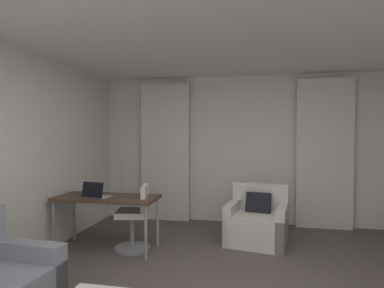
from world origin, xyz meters
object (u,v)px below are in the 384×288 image
Objects in this scene: desk_chair at (135,221)px; laptop at (96,194)px; armchair at (257,223)px; desk at (107,201)px.

laptop reaches higher than desk_chair.
desk_chair reaches higher than armchair.
laptop is at bearing -134.04° from desk.
armchair is 2.64× the size of laptop.
laptop is at bearing -159.68° from armchair.
armchair is 0.68× the size of desk.
armchair is 2.16m from desk.
desk is 0.18m from laptop.
laptop is (-2.12, -0.79, 0.49)m from armchair.
desk_chair is at bearing 6.00° from desk.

